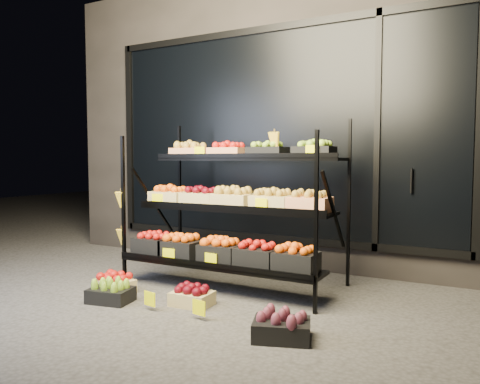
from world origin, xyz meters
The scene contains 9 objects.
ground centered at (0.00, 0.00, 0.00)m, with size 24.00×24.00×0.00m, color #514F4C.
building centered at (0.00, 2.59, 1.75)m, with size 6.00×2.08×3.50m.
display_rack centered at (-0.01, 0.60, 0.79)m, with size 2.18×1.02×1.66m.
tag_floor_a centered at (-0.22, -0.40, 0.06)m, with size 0.13×0.01×0.12m, color #FFFE00.
tag_floor_b centered at (0.27, -0.40, 0.06)m, with size 0.13×0.01×0.12m, color #FFFE00.
floor_crate_left centered at (-0.87, -0.13, 0.09)m, with size 0.40×0.33×0.19m.
floor_crate_midleft centered at (-0.67, -0.38, 0.09)m, with size 0.41×0.33×0.19m.
floor_crate_midright centered at (0.01, -0.11, 0.08)m, with size 0.35×0.27×0.18m.
floor_crate_right centered at (1.00, -0.45, 0.09)m, with size 0.47×0.40×0.20m.
Camera 1 is at (2.27, -3.41, 1.26)m, focal length 35.00 mm.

